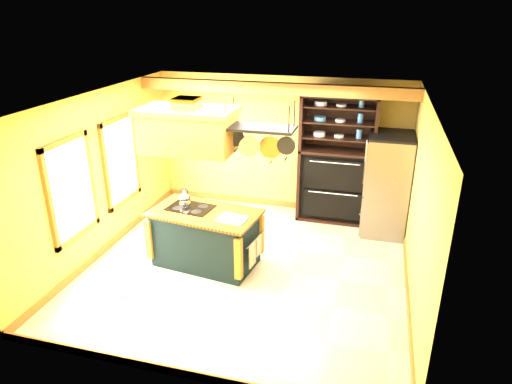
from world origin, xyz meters
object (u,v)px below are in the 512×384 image
at_px(pot_rack, 260,134).
at_px(hutch, 336,173).
at_px(refrigerator, 386,186).
at_px(range_hood, 188,129).
at_px(kitchen_island, 206,237).

distance_m(pot_rack, hutch, 2.79).
bearing_deg(pot_rack, refrigerator, 46.66).
bearing_deg(range_hood, hutch, 48.77).
bearing_deg(kitchen_island, pot_rack, 7.99).
bearing_deg(refrigerator, hutch, 160.64).
bearing_deg(hutch, pot_rack, -111.62).
relative_size(kitchen_island, pot_rack, 1.72).
distance_m(range_hood, refrigerator, 3.80).
height_order(range_hood, refrigerator, range_hood).
height_order(kitchen_island, refrigerator, refrigerator).
distance_m(refrigerator, hutch, 1.00).
bearing_deg(kitchen_island, refrigerator, 43.35).
distance_m(kitchen_island, refrigerator, 3.41).
relative_size(kitchen_island, hutch, 0.73).
bearing_deg(hutch, refrigerator, -19.36).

